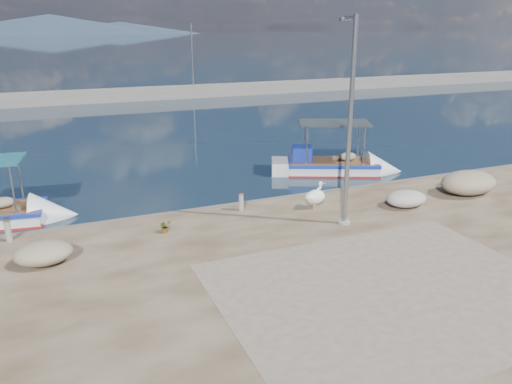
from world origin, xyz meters
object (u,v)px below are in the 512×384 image
(pelican, at_px, (316,196))
(bollard_near, at_px, (241,201))
(boat_right, at_px, (331,168))
(lamp_post, at_px, (349,131))

(pelican, bearing_deg, bollard_near, 141.99)
(bollard_near, bearing_deg, pelican, -17.95)
(pelican, bearing_deg, boat_right, 33.84)
(boat_right, bearing_deg, bollard_near, -121.06)
(pelican, height_order, lamp_post, lamp_post)
(boat_right, relative_size, lamp_post, 0.95)
(boat_right, xyz_separation_m, lamp_post, (-3.89, -7.31, 3.56))
(lamp_post, height_order, bollard_near, lamp_post)
(boat_right, bearing_deg, pelican, -101.93)
(pelican, xyz_separation_m, bollard_near, (-2.70, 0.88, -0.09))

